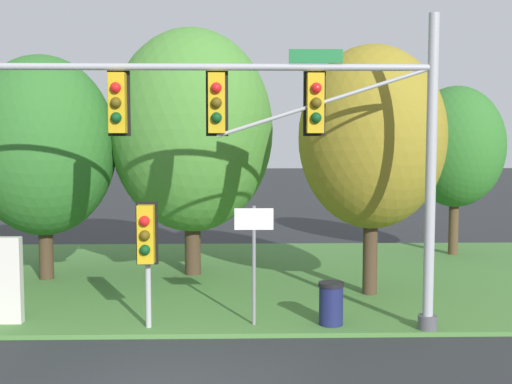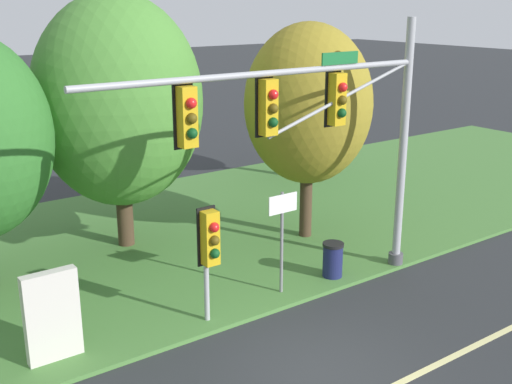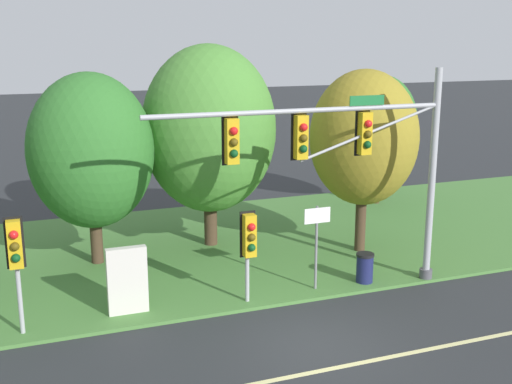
{
  "view_description": "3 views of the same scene",
  "coord_description": "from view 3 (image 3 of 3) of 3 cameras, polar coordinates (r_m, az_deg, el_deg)",
  "views": [
    {
      "loc": [
        1.18,
        -10.49,
        4.13
      ],
      "look_at": [
        1.52,
        3.31,
        2.98
      ],
      "focal_mm": 45.0,
      "sensor_mm": 36.0,
      "label": 1
    },
    {
      "loc": [
        -7.63,
        -8.29,
        7.1
      ],
      "look_at": [
        1.35,
        4.08,
        2.5
      ],
      "focal_mm": 45.0,
      "sensor_mm": 36.0,
      "label": 2
    },
    {
      "loc": [
        -6.7,
        -13.29,
        7.56
      ],
      "look_at": [
        0.04,
        4.49,
        2.95
      ],
      "focal_mm": 45.0,
      "sensor_mm": 36.0,
      "label": 3
    }
  ],
  "objects": [
    {
      "name": "route_sign_post",
      "position": [
        19.25,
        5.41,
        -3.8
      ],
      "size": [
        0.84,
        0.08,
        2.6
      ],
      "color": "slate",
      "rests_on": "grass_verge"
    },
    {
      "name": "tree_mid_verge",
      "position": [
        22.49,
        9.56,
        4.74
      ],
      "size": [
        3.76,
        3.76,
        6.42
      ],
      "color": "#423021",
      "rests_on": "grass_verge"
    },
    {
      "name": "trash_bin",
      "position": [
        20.38,
        9.64,
        -6.64
      ],
      "size": [
        0.56,
        0.56,
        0.93
      ],
      "color": "#191E4C",
      "rests_on": "grass_verge"
    },
    {
      "name": "lane_stripe",
      "position": [
        15.76,
        7.48,
        -15.16
      ],
      "size": [
        36.0,
        0.16,
        0.01
      ],
      "primitive_type": "cube",
      "color": "beige",
      "rests_on": "ground"
    },
    {
      "name": "pedestrian_signal_further_along",
      "position": [
        18.06,
        -0.61,
        -4.27
      ],
      "size": [
        0.46,
        0.55,
        2.72
      ],
      "color": "#9EA0A5",
      "rests_on": "grass_verge"
    },
    {
      "name": "tree_left_of_mast",
      "position": [
        21.64,
        -14.45,
        3.53
      ],
      "size": [
        4.09,
        4.09,
        6.4
      ],
      "color": "#423021",
      "rests_on": "grass_verge"
    },
    {
      "name": "traffic_signal_mast",
      "position": [
        18.63,
        8.38,
        3.59
      ],
      "size": [
        9.08,
        0.49,
        6.59
      ],
      "color": "#9EA0A5",
      "rests_on": "grass_verge"
    },
    {
      "name": "grass_verge",
      "position": [
        23.78,
        -3.31,
        -4.81
      ],
      "size": [
        48.0,
        11.5,
        0.1
      ],
      "primitive_type": "cube",
      "color": "#477A38",
      "rests_on": "ground"
    },
    {
      "name": "tree_behind_signpost",
      "position": [
        22.91,
        -4.2,
        5.57
      ],
      "size": [
        4.76,
        4.76,
        7.25
      ],
      "color": "#423021",
      "rests_on": "grass_verge"
    },
    {
      "name": "tree_tall_centre",
      "position": [
        29.44,
        10.89,
        6.14
      ],
      "size": [
        3.35,
        3.35,
        5.86
      ],
      "color": "#4C3823",
      "rests_on": "grass_verge"
    },
    {
      "name": "pedestrian_signal_near_kerb",
      "position": [
        17.07,
        -20.6,
        -4.96
      ],
      "size": [
        0.46,
        0.55,
        3.14
      ],
      "color": "#9EA0A5",
      "rests_on": "grass_verge"
    },
    {
      "name": "ground_plane",
      "position": [
        16.7,
        5.5,
        -13.37
      ],
      "size": [
        160.0,
        160.0,
        0.0
      ],
      "primitive_type": "plane",
      "color": "#282B2D"
    },
    {
      "name": "info_kiosk",
      "position": [
        18.12,
        -11.37,
        -7.74
      ],
      "size": [
        1.1,
        0.24,
        1.9
      ],
      "color": "beige",
      "rests_on": "grass_verge"
    }
  ]
}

